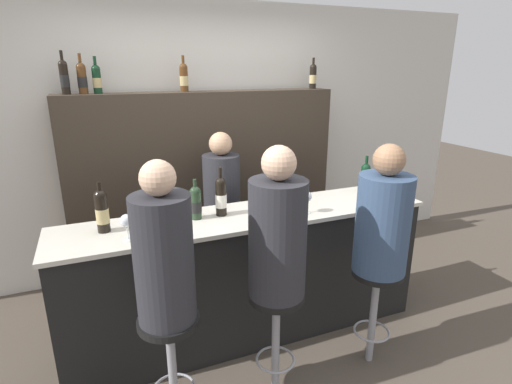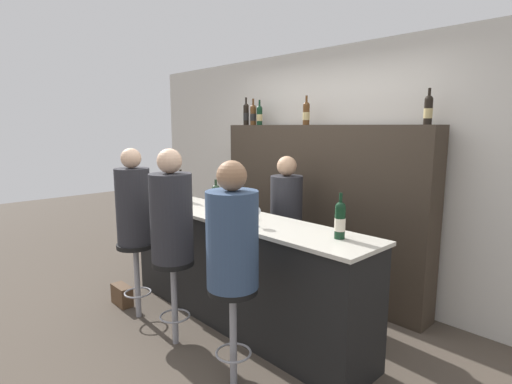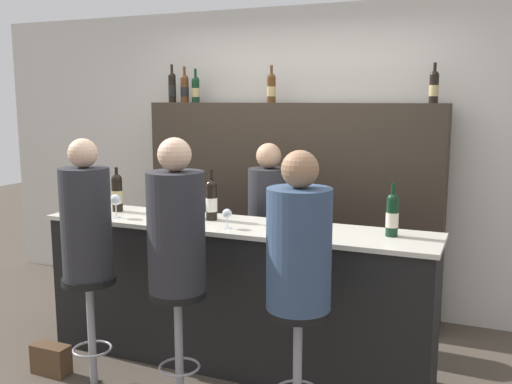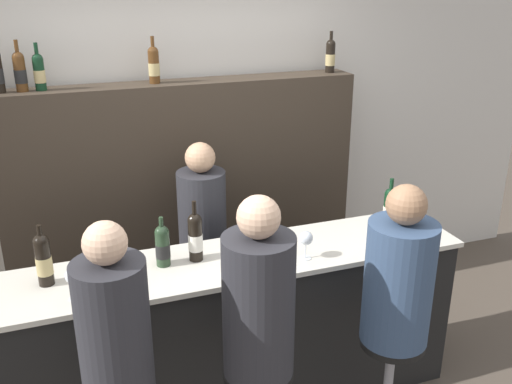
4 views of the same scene
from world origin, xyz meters
name	(u,v)px [view 2 (image 2 of 4)]	position (x,y,z in m)	size (l,w,h in m)	color
ground_plane	(216,330)	(0.00, 0.00, 0.00)	(16.00, 16.00, 0.00)	#4C4238
wall_back	(330,170)	(0.00, 1.62, 1.30)	(6.40, 0.05, 2.60)	beige
bar_counter	(237,269)	(0.00, 0.26, 0.50)	(2.71, 0.55, 0.99)	black
back_bar_cabinet	(317,209)	(0.00, 1.39, 0.89)	(2.54, 0.28, 1.79)	#382D23
wine_bottle_counter_0	(181,187)	(-0.98, 0.31, 1.13)	(0.08, 0.08, 0.33)	black
wine_bottle_counter_1	(216,197)	(-0.37, 0.31, 1.11)	(0.08, 0.08, 0.28)	#233823
wine_bottle_counter_2	(228,197)	(-0.19, 0.31, 1.13)	(0.08, 0.08, 0.35)	black
wine_bottle_counter_3	(340,220)	(1.04, 0.31, 1.13)	(0.08, 0.08, 0.33)	black
wine_bottle_backbar_0	(246,114)	(-1.13, 1.39, 1.93)	(0.07, 0.07, 0.34)	black
wine_bottle_backbar_1	(253,115)	(-1.00, 1.39, 1.91)	(0.07, 0.07, 0.32)	#4C2D14
wine_bottle_backbar_2	(259,115)	(-0.89, 1.39, 1.91)	(0.07, 0.07, 0.30)	black
wine_bottle_backbar_3	(306,113)	(-0.17, 1.39, 1.91)	(0.07, 0.07, 0.31)	#4C2D14
wine_bottle_backbar_4	(428,110)	(1.14, 1.39, 1.91)	(0.07, 0.07, 0.30)	black
wine_glass_0	(172,193)	(-0.85, 0.12, 1.11)	(0.08, 0.08, 0.17)	silver
wine_glass_1	(226,208)	(0.02, 0.12, 1.08)	(0.06, 0.06, 0.13)	silver
wine_glass_2	(256,212)	(0.39, 0.12, 1.11)	(0.08, 0.08, 0.16)	silver
bar_stool_left	(136,261)	(-0.71, -0.36, 0.55)	(0.34, 0.34, 0.72)	gray
guest_seated_left	(133,202)	(-0.71, -0.36, 1.10)	(0.31, 0.31, 0.87)	#28282D
bar_stool_middle	(174,280)	(-0.07, -0.36, 0.55)	(0.34, 0.34, 0.72)	gray
guest_seated_middle	(171,213)	(-0.07, -0.36, 1.10)	(0.33, 0.33, 0.89)	#28282D
bar_stool_right	(233,310)	(0.67, -0.36, 0.55)	(0.34, 0.34, 0.72)	gray
guest_seated_right	(232,234)	(0.67, -0.36, 1.08)	(0.35, 0.35, 0.85)	#334766
bartender	(286,236)	(0.00, 0.90, 0.69)	(0.32, 0.32, 1.49)	#28282D
handbag	(122,295)	(-1.06, -0.36, 0.10)	(0.26, 0.12, 0.20)	#513823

